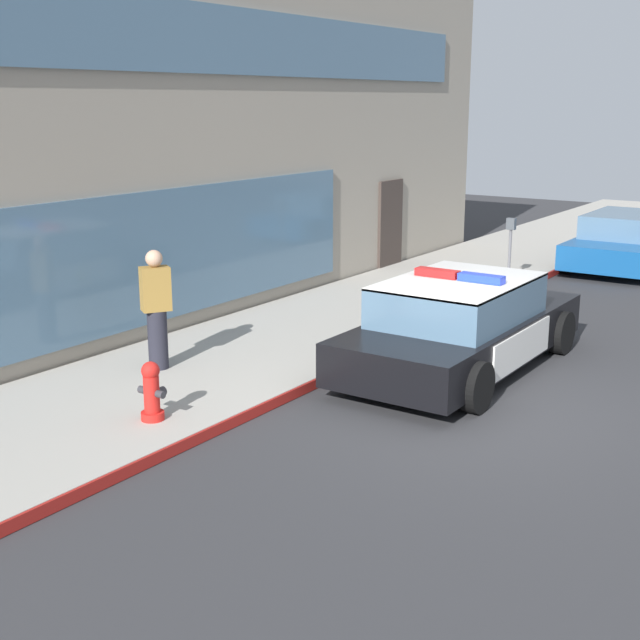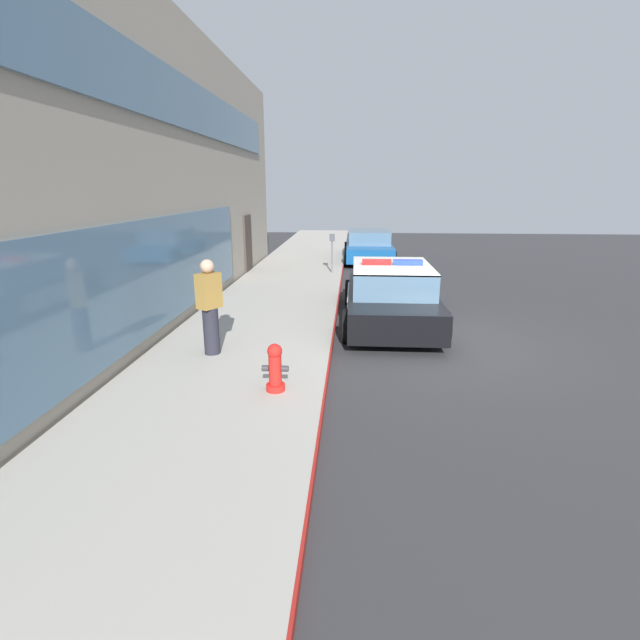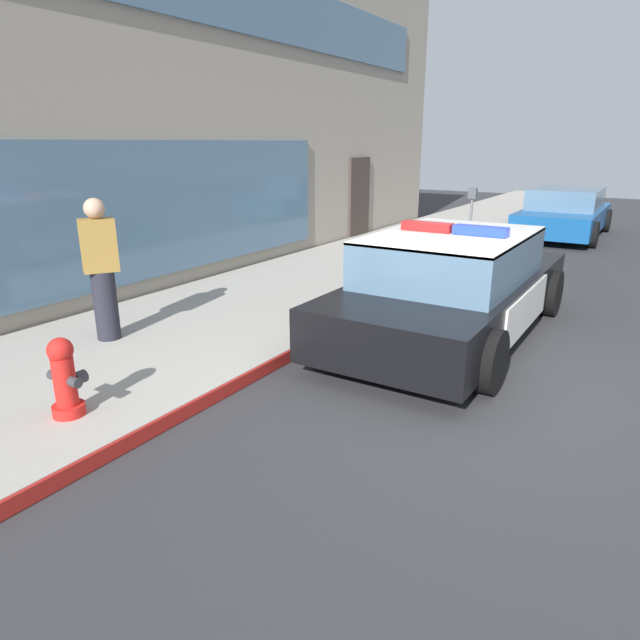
{
  "view_description": "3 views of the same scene",
  "coord_description": "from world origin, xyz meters",
  "px_view_note": "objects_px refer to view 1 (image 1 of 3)",
  "views": [
    {
      "loc": [
        -9.71,
        -4.39,
        3.88
      ],
      "look_at": [
        0.14,
        2.33,
        0.83
      ],
      "focal_mm": 48.55,
      "sensor_mm": 36.0,
      "label": 1
    },
    {
      "loc": [
        -9.21,
        1.65,
        3.06
      ],
      "look_at": [
        -1.44,
        2.2,
        0.87
      ],
      "focal_mm": 26.65,
      "sensor_mm": 36.0,
      "label": 2
    },
    {
      "loc": [
        -5.41,
        -1.52,
        2.47
      ],
      "look_at": [
        -0.62,
        1.48,
        0.67
      ],
      "focal_mm": 31.46,
      "sensor_mm": 36.0,
      "label": 3
    }
  ],
  "objects_px": {
    "police_cruiser": "(461,325)",
    "parking_meter": "(510,238)",
    "car_down_street": "(627,241)",
    "fire_hydrant": "(152,392)",
    "pedestrian_on_sidewalk": "(156,309)"
  },
  "relations": [
    {
      "from": "police_cruiser",
      "to": "parking_meter",
      "type": "xyz_separation_m",
      "value": [
        5.76,
        1.61,
        0.4
      ]
    },
    {
      "from": "car_down_street",
      "to": "parking_meter",
      "type": "bearing_deg",
      "value": 159.32
    },
    {
      "from": "fire_hydrant",
      "to": "car_down_street",
      "type": "bearing_deg",
      "value": -7.2
    },
    {
      "from": "car_down_street",
      "to": "parking_meter",
      "type": "distance_m",
      "value": 4.06
    },
    {
      "from": "fire_hydrant",
      "to": "car_down_street",
      "type": "xyz_separation_m",
      "value": [
        13.88,
        -1.75,
        0.13
      ]
    },
    {
      "from": "fire_hydrant",
      "to": "parking_meter",
      "type": "height_order",
      "value": "parking_meter"
    },
    {
      "from": "police_cruiser",
      "to": "pedestrian_on_sidewalk",
      "type": "relative_size",
      "value": 2.83
    },
    {
      "from": "pedestrian_on_sidewalk",
      "to": "fire_hydrant",
      "type": "bearing_deg",
      "value": 165.22
    },
    {
      "from": "police_cruiser",
      "to": "parking_meter",
      "type": "bearing_deg",
      "value": 15.54
    },
    {
      "from": "car_down_street",
      "to": "pedestrian_on_sidewalk",
      "type": "xyz_separation_m",
      "value": [
        -12.35,
        3.16,
        0.38
      ]
    },
    {
      "from": "car_down_street",
      "to": "fire_hydrant",
      "type": "bearing_deg",
      "value": 172.18
    },
    {
      "from": "pedestrian_on_sidewalk",
      "to": "parking_meter",
      "type": "height_order",
      "value": "pedestrian_on_sidewalk"
    },
    {
      "from": "fire_hydrant",
      "to": "parking_meter",
      "type": "relative_size",
      "value": 0.54
    },
    {
      "from": "fire_hydrant",
      "to": "car_down_street",
      "type": "height_order",
      "value": "car_down_street"
    },
    {
      "from": "fire_hydrant",
      "to": "pedestrian_on_sidewalk",
      "type": "bearing_deg",
      "value": 42.55
    }
  ]
}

